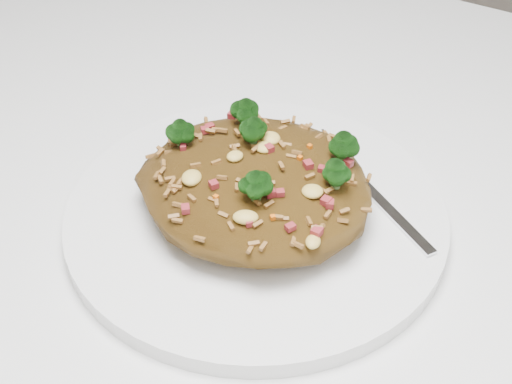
# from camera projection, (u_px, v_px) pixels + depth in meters

# --- Properties ---
(dining_table) EXTENTS (1.20, 0.80, 0.75)m
(dining_table) POSITION_uv_depth(u_px,v_px,m) (343.00, 290.00, 0.61)
(dining_table) COLOR white
(dining_table) RESTS_ON ground
(plate) EXTENTS (0.29, 0.29, 0.01)m
(plate) POSITION_uv_depth(u_px,v_px,m) (256.00, 214.00, 0.54)
(plate) COLOR white
(plate) RESTS_ON dining_table
(fried_rice) EXTENTS (0.17, 0.16, 0.07)m
(fried_rice) POSITION_uv_depth(u_px,v_px,m) (256.00, 176.00, 0.52)
(fried_rice) COLOR brown
(fried_rice) RESTS_ON plate
(fork) EXTENTS (0.15, 0.10, 0.00)m
(fork) POSITION_uv_depth(u_px,v_px,m) (373.00, 193.00, 0.54)
(fork) COLOR silver
(fork) RESTS_ON plate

